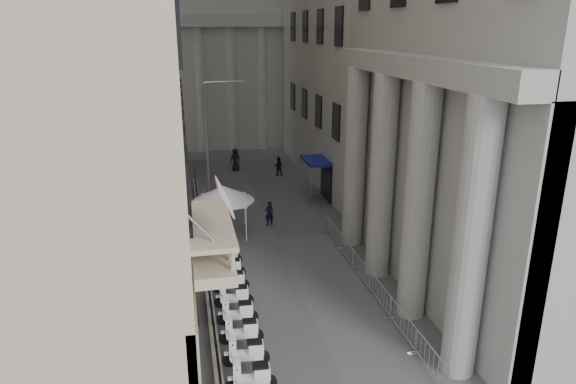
% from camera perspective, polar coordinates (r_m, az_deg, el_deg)
% --- Properties ---
extents(iron_fence, '(0.30, 28.00, 1.40)m').
position_cam_1_polar(iron_fence, '(28.87, -9.35, -6.86)').
color(iron_fence, black).
rests_on(iron_fence, ground).
extents(blue_awning, '(1.60, 3.00, 3.00)m').
position_cam_1_polar(blue_awning, '(37.43, 3.05, -0.81)').
color(blue_awning, navy).
rests_on(blue_awning, ground).
extents(scooter_3, '(1.44, 0.66, 1.50)m').
position_cam_1_polar(scooter_3, '(20.12, -4.58, -18.61)').
color(scooter_3, white).
rests_on(scooter_3, ground).
extents(scooter_4, '(1.44, 0.66, 1.50)m').
position_cam_1_polar(scooter_4, '(21.28, -5.09, -16.36)').
color(scooter_4, white).
rests_on(scooter_4, ground).
extents(scooter_5, '(1.44, 0.66, 1.50)m').
position_cam_1_polar(scooter_5, '(22.47, -5.54, -14.35)').
color(scooter_5, white).
rests_on(scooter_5, ground).
extents(scooter_6, '(1.44, 0.66, 1.50)m').
position_cam_1_polar(scooter_6, '(23.69, -5.94, -12.53)').
color(scooter_6, white).
rests_on(scooter_6, ground).
extents(scooter_7, '(1.44, 0.66, 1.50)m').
position_cam_1_polar(scooter_7, '(24.93, -6.29, -10.90)').
color(scooter_7, white).
rests_on(scooter_7, ground).
extents(scooter_8, '(1.44, 0.66, 1.50)m').
position_cam_1_polar(scooter_8, '(26.18, -6.60, -9.42)').
color(scooter_8, white).
rests_on(scooter_8, ground).
extents(scooter_9, '(1.44, 0.66, 1.50)m').
position_cam_1_polar(scooter_9, '(27.46, -6.89, -8.08)').
color(scooter_9, white).
rests_on(scooter_9, ground).
extents(scooter_10, '(1.44, 0.66, 1.50)m').
position_cam_1_polar(scooter_10, '(28.75, -7.14, -6.86)').
color(scooter_10, white).
rests_on(scooter_10, ground).
extents(scooter_11, '(1.44, 0.66, 1.50)m').
position_cam_1_polar(scooter_11, '(30.05, -7.38, -5.74)').
color(scooter_11, white).
rests_on(scooter_11, ground).
extents(scooter_12, '(1.44, 0.66, 1.50)m').
position_cam_1_polar(scooter_12, '(31.36, -7.59, -4.72)').
color(scooter_12, white).
rests_on(scooter_12, ground).
extents(scooter_13, '(1.44, 0.66, 1.50)m').
position_cam_1_polar(scooter_13, '(32.68, -7.79, -3.78)').
color(scooter_13, white).
rests_on(scooter_13, ground).
extents(scooter_14, '(1.44, 0.66, 1.50)m').
position_cam_1_polar(scooter_14, '(34.01, -7.96, -2.91)').
color(scooter_14, white).
rests_on(scooter_14, ground).
extents(scooter_15, '(1.44, 0.66, 1.50)m').
position_cam_1_polar(scooter_15, '(35.35, -8.13, -2.11)').
color(scooter_15, white).
rests_on(scooter_15, ground).
extents(barrier_0, '(0.60, 2.40, 1.10)m').
position_cam_1_polar(barrier_0, '(20.32, 15.49, -18.87)').
color(barrier_0, '#B2B5BB').
rests_on(barrier_0, ground).
extents(barrier_1, '(0.60, 2.40, 1.10)m').
position_cam_1_polar(barrier_1, '(22.15, 12.51, -15.25)').
color(barrier_1, '#B2B5BB').
rests_on(barrier_1, ground).
extents(barrier_2, '(0.60, 2.40, 1.10)m').
position_cam_1_polar(barrier_2, '(24.10, 10.08, -12.16)').
color(barrier_2, '#B2B5BB').
rests_on(barrier_2, ground).
extents(barrier_3, '(0.60, 2.40, 1.10)m').
position_cam_1_polar(barrier_3, '(26.14, 8.06, -9.54)').
color(barrier_3, '#B2B5BB').
rests_on(barrier_3, ground).
extents(barrier_4, '(0.60, 2.40, 1.10)m').
position_cam_1_polar(barrier_4, '(28.26, 6.37, -7.28)').
color(barrier_4, '#B2B5BB').
rests_on(barrier_4, ground).
extents(barrier_5, '(0.60, 2.40, 1.10)m').
position_cam_1_polar(barrier_5, '(30.43, 4.92, -5.35)').
color(barrier_5, '#B2B5BB').
rests_on(barrier_5, ground).
extents(security_tent, '(3.70, 3.70, 3.01)m').
position_cam_1_polar(security_tent, '(30.84, -7.48, -0.13)').
color(security_tent, white).
rests_on(security_tent, ground).
extents(street_lamp, '(2.80, 0.54, 8.62)m').
position_cam_1_polar(street_lamp, '(34.76, -8.48, 6.37)').
color(street_lamp, gray).
rests_on(street_lamp, ground).
extents(info_kiosk, '(0.49, 0.81, 1.64)m').
position_cam_1_polar(info_kiosk, '(32.74, -9.63, -2.27)').
color(info_kiosk, black).
rests_on(info_kiosk, ground).
extents(pedestrian_a, '(0.66, 0.52, 1.58)m').
position_cam_1_polar(pedestrian_a, '(32.32, -2.10, -2.38)').
color(pedestrian_a, black).
rests_on(pedestrian_a, ground).
extents(pedestrian_b, '(0.87, 0.72, 1.63)m').
position_cam_1_polar(pedestrian_b, '(43.22, -1.09, 2.89)').
color(pedestrian_b, black).
rests_on(pedestrian_b, ground).
extents(pedestrian_c, '(1.09, 0.86, 1.97)m').
position_cam_1_polar(pedestrian_c, '(44.97, -5.87, 3.61)').
color(pedestrian_c, black).
rests_on(pedestrian_c, ground).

